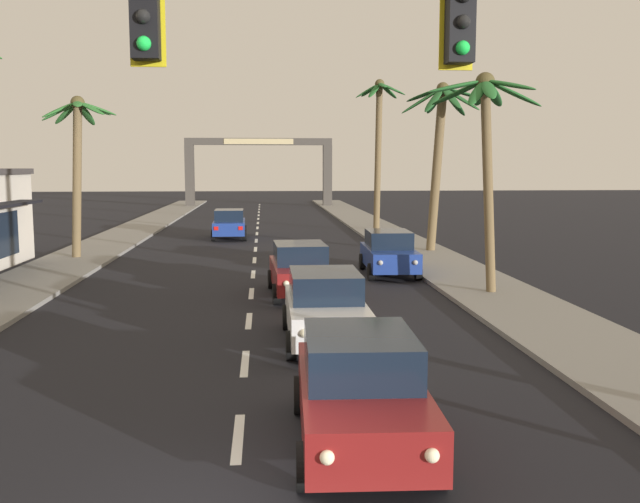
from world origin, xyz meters
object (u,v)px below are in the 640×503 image
(sedan_oncoming_far, at_px, (229,224))
(sedan_parked_nearest_kerb, at_px, (389,252))
(palm_right_second, at_px, (486,127))
(traffic_signal_mast, at_px, (472,80))
(town_gateway_arch, at_px, (259,162))
(palm_right_third, at_px, (440,137))
(sedan_fifth_in_queue, at_px, (300,269))
(palm_right_farthest, at_px, (379,130))
(sedan_third_in_queue, at_px, (325,307))
(sedan_lead_at_stop_bar, at_px, (360,389))
(palm_left_third, at_px, (78,145))

(sedan_oncoming_far, distance_m, sedan_parked_nearest_kerb, 15.56)
(sedan_oncoming_far, xyz_separation_m, palm_right_second, (8.91, -18.75, 4.49))
(sedan_parked_nearest_kerb, xyz_separation_m, palm_right_second, (2.17, -4.72, 4.49))
(traffic_signal_mast, distance_m, town_gateway_arch, 63.99)
(sedan_oncoming_far, height_order, palm_right_third, palm_right_third)
(traffic_signal_mast, relative_size, sedan_fifth_in_queue, 2.54)
(palm_right_second, bearing_deg, town_gateway_arch, 98.25)
(sedan_oncoming_far, relative_size, sedan_parked_nearest_kerb, 1.00)
(sedan_oncoming_far, height_order, palm_right_farthest, palm_right_farthest)
(sedan_third_in_queue, xyz_separation_m, palm_right_second, (5.52, 5.52, 4.49))
(sedan_lead_at_stop_bar, bearing_deg, palm_right_farthest, 80.25)
(traffic_signal_mast, xyz_separation_m, palm_left_third, (-10.59, 23.07, -0.14))
(sedan_oncoming_far, bearing_deg, sedan_lead_at_stop_bar, -83.67)
(traffic_signal_mast, distance_m, palm_right_farthest, 35.90)
(sedan_lead_at_stop_bar, bearing_deg, palm_right_second, 64.61)
(sedan_lead_at_stop_bar, xyz_separation_m, palm_right_second, (5.54, 11.67, 4.49))
(sedan_fifth_in_queue, xyz_separation_m, sedan_parked_nearest_kerb, (3.62, 4.10, 0.00))
(palm_left_third, height_order, town_gateway_arch, palm_left_third)
(sedan_fifth_in_queue, distance_m, sedan_parked_nearest_kerb, 5.47)
(sedan_third_in_queue, height_order, palm_right_third, palm_right_third)
(sedan_third_in_queue, bearing_deg, palm_right_third, 67.64)
(sedan_parked_nearest_kerb, distance_m, palm_right_farthest, 18.73)
(traffic_signal_mast, xyz_separation_m, sedan_parked_nearest_kerb, (2.23, 17.85, -4.33))
(palm_right_third, relative_size, palm_right_farthest, 0.85)
(traffic_signal_mast, height_order, sedan_third_in_queue, traffic_signal_mast)
(sedan_third_in_queue, xyz_separation_m, sedan_fifth_in_queue, (-0.27, 6.15, 0.00))
(sedan_third_in_queue, relative_size, palm_right_second, 0.63)
(sedan_lead_at_stop_bar, height_order, sedan_parked_nearest_kerb, same)
(sedan_fifth_in_queue, relative_size, town_gateway_arch, 0.30)
(sedan_fifth_in_queue, distance_m, town_gateway_arch, 50.33)
(palm_right_second, bearing_deg, palm_left_third, 146.43)
(palm_right_third, height_order, palm_right_farthest, palm_right_farthest)
(sedan_parked_nearest_kerb, bearing_deg, sedan_third_in_queue, -108.12)
(palm_left_third, bearing_deg, sedan_third_in_queue, -58.52)
(palm_left_third, bearing_deg, traffic_signal_mast, -65.35)
(sedan_fifth_in_queue, relative_size, sedan_parked_nearest_kerb, 1.00)
(sedan_fifth_in_queue, height_order, sedan_oncoming_far, same)
(sedan_parked_nearest_kerb, relative_size, palm_right_third, 0.56)
(palm_right_third, xyz_separation_m, palm_right_farthest, (-1.06, 11.19, 0.86))
(sedan_lead_at_stop_bar, bearing_deg, sedan_parked_nearest_kerb, 78.37)
(palm_right_farthest, bearing_deg, sedan_fifth_in_queue, -105.64)
(sedan_third_in_queue, distance_m, sedan_fifth_in_queue, 6.15)
(sedan_third_in_queue, bearing_deg, sedan_oncoming_far, 97.96)
(sedan_fifth_in_queue, relative_size, palm_right_third, 0.56)
(palm_right_second, relative_size, palm_right_farthest, 0.74)
(palm_left_third, relative_size, palm_right_farthest, 0.75)
(sedan_parked_nearest_kerb, relative_size, palm_left_third, 0.63)
(palm_right_third, bearing_deg, palm_left_third, -175.46)
(sedan_third_in_queue, bearing_deg, palm_left_third, 121.48)
(palm_right_farthest, height_order, town_gateway_arch, palm_right_farthest)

